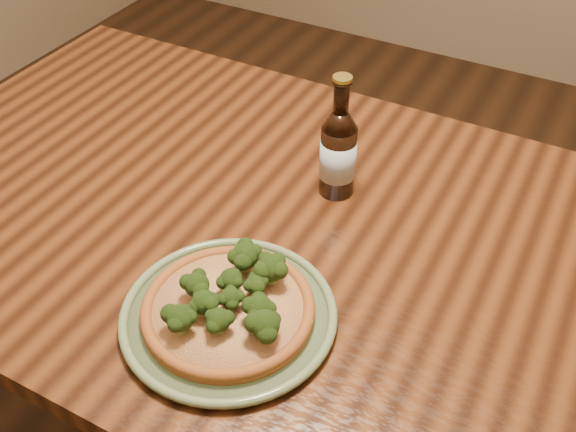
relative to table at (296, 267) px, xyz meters
The scene contains 4 objects.
table is the anchor object (origin of this frame).
plate 0.25m from the table, 88.45° to the right, with size 0.32×0.32×0.02m.
pizza 0.25m from the table, 87.91° to the right, with size 0.25×0.25×0.07m.
beer_bottle 0.22m from the table, 82.59° to the left, with size 0.06×0.06×0.23m.
Camera 1 is at (0.38, -0.65, 1.51)m, focal length 42.00 mm.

